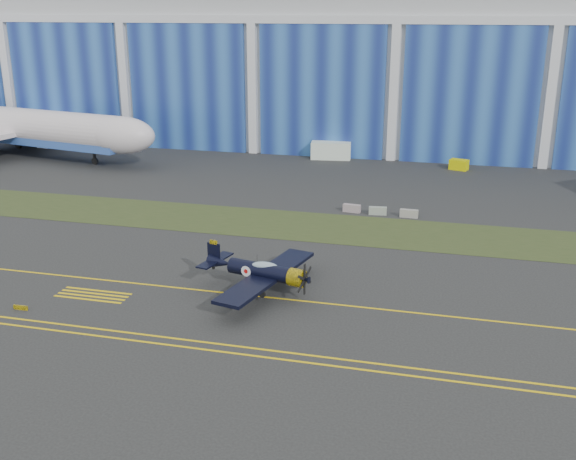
% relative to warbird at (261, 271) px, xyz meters
% --- Properties ---
extents(ground, '(260.00, 260.00, 0.00)m').
position_rel_warbird_xyz_m(ground, '(4.86, 4.30, -1.97)').
color(ground, '#2E2E2D').
rests_on(ground, ground).
extents(grass_median, '(260.00, 10.00, 0.02)m').
position_rel_warbird_xyz_m(grass_median, '(4.86, 18.30, -1.95)').
color(grass_median, '#475128').
rests_on(grass_median, ground).
extents(hangar, '(220.00, 45.70, 30.00)m').
position_rel_warbird_xyz_m(hangar, '(4.86, 76.08, 12.99)').
color(hangar, silver).
rests_on(hangar, ground).
extents(taxiway_centreline, '(200.00, 0.20, 0.02)m').
position_rel_warbird_xyz_m(taxiway_centreline, '(4.86, -0.70, -1.96)').
color(taxiway_centreline, yellow).
rests_on(taxiway_centreline, ground).
extents(edge_line_near, '(80.00, 0.20, 0.02)m').
position_rel_warbird_xyz_m(edge_line_near, '(4.86, -10.20, -1.96)').
color(edge_line_near, yellow).
rests_on(edge_line_near, ground).
extents(edge_line_far, '(80.00, 0.20, 0.02)m').
position_rel_warbird_xyz_m(edge_line_far, '(4.86, -9.20, -1.96)').
color(edge_line_far, yellow).
rests_on(edge_line_far, ground).
extents(hold_short_ladder, '(6.00, 2.40, 0.02)m').
position_rel_warbird_xyz_m(hold_short_ladder, '(-13.14, -3.80, -1.96)').
color(hold_short_ladder, yellow).
rests_on(hold_short_ladder, ground).
extents(guard_board_left, '(1.20, 0.15, 0.35)m').
position_rel_warbird_xyz_m(guard_board_left, '(-17.14, -7.70, -1.79)').
color(guard_board_left, yellow).
rests_on(guard_board_left, ground).
extents(warbird, '(13.14, 14.78, 3.78)m').
position_rel_warbird_xyz_m(warbird, '(0.00, 0.00, 0.00)').
color(warbird, black).
rests_on(warbird, ground).
extents(jetliner, '(70.09, 62.74, 21.36)m').
position_rel_warbird_xyz_m(jetliner, '(-54.22, 42.78, 8.71)').
color(jetliner, silver).
rests_on(jetliner, ground).
extents(shipping_container, '(6.30, 3.11, 2.62)m').
position_rel_warbird_xyz_m(shipping_container, '(-4.20, 52.16, -0.65)').
color(shipping_container, white).
rests_on(shipping_container, ground).
extents(tug, '(2.89, 2.28, 1.47)m').
position_rel_warbird_xyz_m(tug, '(15.08, 49.58, -1.23)').
color(tug, '#DBD900').
rests_on(tug, ground).
extents(cart, '(2.08, 1.29, 1.22)m').
position_rel_warbird_xyz_m(cart, '(-52.29, 48.84, -1.36)').
color(cart, white).
rests_on(cart, ground).
extents(barrier_a, '(2.06, 0.85, 0.90)m').
position_rel_warbird_xyz_m(barrier_a, '(3.53, 24.67, -1.52)').
color(barrier_a, '#9E8C8E').
rests_on(barrier_a, ground).
extents(barrier_b, '(2.06, 0.83, 0.90)m').
position_rel_warbird_xyz_m(barrier_b, '(6.53, 24.39, -1.52)').
color(barrier_b, gray).
rests_on(barrier_b, ground).
extents(barrier_c, '(2.02, 0.67, 0.90)m').
position_rel_warbird_xyz_m(barrier_c, '(10.04, 24.22, -1.52)').
color(barrier_c, gray).
rests_on(barrier_c, ground).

